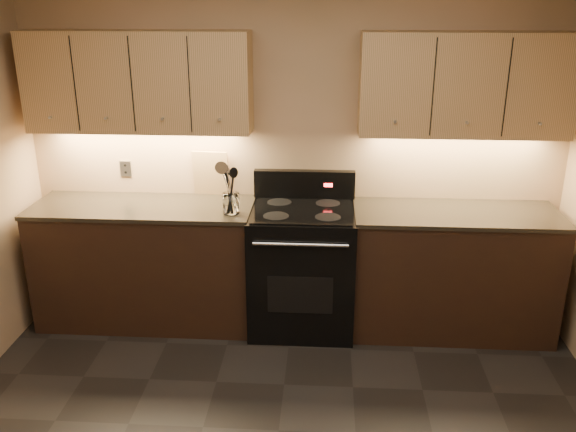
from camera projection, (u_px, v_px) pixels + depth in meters
name	position (u px, v px, depth m)	size (l,w,h in m)	color
wall_back	(294.00, 148.00, 4.55)	(4.00, 0.04, 2.60)	tan
counter_left	(147.00, 263.00, 4.62)	(1.62, 0.62, 0.93)	black
counter_right	(452.00, 271.00, 4.48)	(1.46, 0.62, 0.93)	black
stove	(302.00, 266.00, 4.52)	(0.76, 0.68, 1.14)	black
upper_cab_left	(138.00, 82.00, 4.30)	(1.60, 0.30, 0.70)	tan
upper_cab_right	(465.00, 85.00, 4.16)	(1.44, 0.30, 0.70)	tan
outlet_plate	(126.00, 169.00, 4.68)	(0.09, 0.01, 0.12)	#B2B5BA
utensil_crock	(231.00, 204.00, 4.27)	(0.15, 0.15, 0.15)	white
cutting_board	(211.00, 173.00, 4.63)	(0.27, 0.02, 0.35)	tan
black_spoon	(229.00, 186.00, 4.25)	(0.06, 0.06, 0.35)	black
black_turner	(231.00, 190.00, 4.23)	(0.08, 0.08, 0.32)	black
steel_spatula	(236.00, 187.00, 4.25)	(0.08, 0.08, 0.34)	silver
steel_skimmer	(235.00, 188.00, 4.22)	(0.09, 0.09, 0.35)	silver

